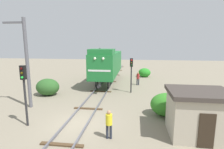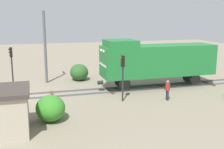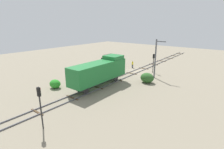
% 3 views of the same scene
% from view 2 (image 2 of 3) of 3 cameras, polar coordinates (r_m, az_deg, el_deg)
% --- Properties ---
extents(ground_plane, '(95.62, 95.62, 0.00)m').
position_cam_2_polar(ground_plane, '(25.56, -18.03, -4.48)').
color(ground_plane, gray).
extents(railway_track, '(2.40, 63.74, 0.16)m').
position_cam_2_polar(railway_track, '(25.54, -18.04, -4.32)').
color(railway_track, '#595960').
rests_on(railway_track, ground).
extents(locomotive, '(2.90, 11.60, 4.60)m').
position_cam_2_polar(locomotive, '(27.47, 9.04, 3.02)').
color(locomotive, '#1E7233').
rests_on(locomotive, railway_track).
extents(traffic_signal_near, '(0.32, 0.34, 4.03)m').
position_cam_2_polar(traffic_signal_near, '(28.14, -19.76, 2.74)').
color(traffic_signal_near, '#262628').
rests_on(traffic_signal_near, ground).
extents(traffic_signal_mid, '(0.32, 0.34, 3.80)m').
position_cam_2_polar(traffic_signal_mid, '(22.70, 2.18, 1.00)').
color(traffic_signal_mid, '#262628').
rests_on(traffic_signal_mid, ground).
extents(worker_by_signal, '(0.38, 0.38, 1.70)m').
position_cam_2_polar(worker_by_signal, '(23.75, 11.23, -2.85)').
color(worker_by_signal, '#262B38').
rests_on(worker_by_signal, ground).
extents(catenary_mast, '(1.94, 0.28, 7.42)m').
position_cam_2_polar(catenary_mast, '(29.81, -13.46, 5.82)').
color(catenary_mast, '#595960').
rests_on(catenary_mast, ground).
extents(relay_hut, '(3.50, 2.90, 2.74)m').
position_cam_2_polar(relay_hut, '(18.03, -20.85, -6.88)').
color(relay_hut, '#B2A893').
rests_on(relay_hut, ground).
extents(bush_mid, '(2.39, 1.95, 1.74)m').
position_cam_2_polar(bush_mid, '(19.38, -12.38, -6.69)').
color(bush_mid, '#338426').
rests_on(bush_mid, ground).
extents(bush_far, '(2.42, 1.98, 1.76)m').
position_cam_2_polar(bush_far, '(30.81, -6.69, 0.48)').
color(bush_far, '#2C5A26').
rests_on(bush_far, ground).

